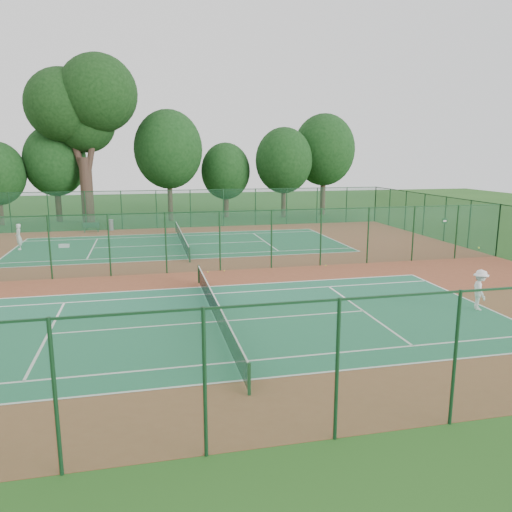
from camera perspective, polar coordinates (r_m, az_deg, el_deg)
The scene contains 20 objects.
ground at distance 29.01m, azimuth -7.10°, elevation -1.82°, with size 120.00×120.00×0.00m, color #225119.
red_pad at distance 29.01m, azimuth -7.10°, elevation -1.81°, with size 40.00×36.00×0.01m, color brown.
court_near at distance 20.41m, azimuth -4.54°, elevation -7.50°, with size 23.77×10.97×0.01m, color #216B4A.
court_far at distance 37.79m, azimuth -8.47°, elevation 1.30°, with size 23.77×10.97×0.01m, color #1F643E.
fence_north at distance 46.44m, azimuth -9.40°, elevation 5.34°, with size 40.00×0.09×3.50m.
fence_south at distance 11.55m, azimuth 1.95°, elevation -13.58°, with size 40.00×0.09×3.50m.
fence_east at distance 36.44m, azimuth 25.94°, elevation 2.66°, with size 0.09×36.00×3.50m.
fence_divider at distance 28.66m, azimuth -7.19°, elevation 1.61°, with size 40.00×0.09×3.50m.
tennis_net_near at distance 20.24m, azimuth -4.56°, elevation -6.08°, with size 0.10×12.90×0.97m.
tennis_net_far at distance 37.70m, azimuth -8.50°, elevation 2.09°, with size 0.10×12.90×0.97m.
player_near at distance 23.70m, azimuth 24.23°, elevation -3.55°, with size 1.15×0.66×1.77m, color white.
player_far at distance 39.02m, azimuth -25.49°, elevation 1.99°, with size 0.67×0.44×1.84m, color white.
trash_bin at distance 46.18m, azimuth -16.29°, elevation 3.42°, with size 0.55×0.55×0.98m, color slate.
bench at distance 45.70m, azimuth -18.33°, elevation 3.16°, with size 1.43×0.55×0.86m.
kit_bag at distance 38.76m, azimuth -21.09°, elevation 1.09°, with size 0.70×0.26×0.26m, color silver.
stray_ball_a at distance 28.96m, azimuth -3.65°, elevation -1.68°, with size 0.07×0.07×0.07m, color yellow.
stray_ball_b at distance 30.56m, azimuth 7.98°, elevation -1.07°, with size 0.07×0.07×0.07m, color yellow.
stray_ball_c at distance 28.71m, azimuth -5.53°, elevation -1.83°, with size 0.07×0.07×0.07m, color #C0DB33.
big_tree at distance 51.33m, azimuth -19.21°, elevation 16.02°, with size 10.31×7.54×15.83m.
evergreen_row at distance 52.87m, azimuth -9.21°, elevation 4.17°, with size 39.00×5.00×12.00m, color black, non-canonical shape.
Camera 1 is at (-2.67, -28.11, 6.67)m, focal length 35.00 mm.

